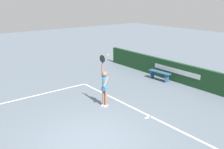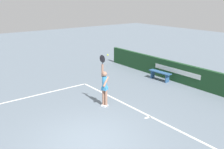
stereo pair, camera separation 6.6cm
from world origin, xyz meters
TOP-DOWN VIEW (x-y plane):
  - ground_plane at (0.00, 0.00)m, footprint 60.00×60.00m
  - court_lines at (0.00, 0.10)m, footprint 10.35×5.91m
  - back_wall at (-0.00, 7.44)m, footprint 16.09×0.21m
  - tennis_player at (-1.98, 2.09)m, footprint 0.50×0.41m
  - tennis_ball at (-1.81, 2.15)m, footprint 0.07×0.07m
  - courtside_bench_near at (-3.00, 6.86)m, footprint 1.46×0.45m

SIDE VIEW (x-z plane):
  - ground_plane at x=0.00m, z-range 0.00..0.00m
  - court_lines at x=0.00m, z-range 0.00..0.00m
  - courtside_bench_near at x=-3.00m, z-range 0.13..0.65m
  - back_wall at x=0.00m, z-range 0.00..1.14m
  - tennis_player at x=-1.98m, z-range -0.21..2.15m
  - tennis_ball at x=-1.81m, z-range 2.35..2.42m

